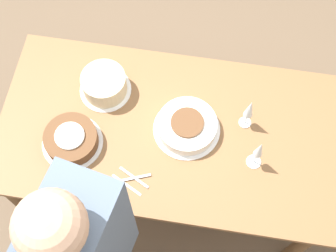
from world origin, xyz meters
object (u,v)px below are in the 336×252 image
Objects in this scene: cake_center_white at (187,126)px; cake_back_decorated at (104,84)px; cake_front_chocolate at (71,139)px; wine_glass_far at (259,151)px; wine_glass_near at (249,110)px.

cake_back_decorated is (-0.45, 0.16, 0.02)m from cake_center_white.
cake_center_white is 1.12× the size of cake_front_chocolate.
cake_center_white is 1.46× the size of wine_glass_far.
wine_glass_near is at bearing 106.54° from wine_glass_far.
cake_front_chocolate is at bearing -163.67° from cake_center_white.
wine_glass_far is at bearing -19.38° from cake_center_white.
wine_glass_far is at bearing -73.46° from wine_glass_near.
wine_glass_far is (0.06, -0.20, 0.00)m from wine_glass_near.
wine_glass_far is at bearing 2.49° from cake_front_chocolate.
wine_glass_far is (0.79, -0.28, 0.09)m from cake_back_decorated.
cake_front_chocolate is 0.33m from cake_back_decorated.
cake_center_white is at bearing 16.33° from cake_front_chocolate.
cake_center_white is 1.25× the size of cake_back_decorated.
wine_glass_far reaches higher than cake_front_chocolate.
cake_back_decorated is 0.74m from wine_glass_near.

